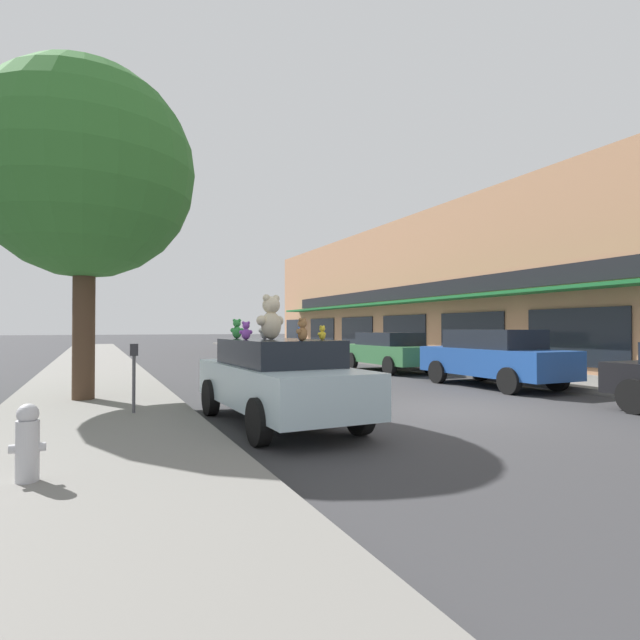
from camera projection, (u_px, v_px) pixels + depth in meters
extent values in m
plane|color=#333335|center=(447.00, 410.00, 10.35)|extent=(260.00, 260.00, 0.00)
cube|color=slate|center=(94.00, 435.00, 7.58)|extent=(3.48, 90.00, 0.15)
cube|color=tan|center=(527.00, 289.00, 26.84)|extent=(12.24, 41.74, 7.65)
cube|color=#19662D|center=(425.00, 300.00, 24.06)|extent=(1.11, 35.06, 0.12)
cube|color=black|center=(433.00, 289.00, 24.28)|extent=(0.08, 33.39, 0.70)
cube|color=black|center=(575.00, 337.00, 17.13)|extent=(0.06, 3.97, 2.00)
cube|color=black|center=(470.00, 335.00, 21.88)|extent=(0.06, 3.97, 2.00)
cube|color=black|center=(403.00, 334.00, 26.62)|extent=(0.06, 3.97, 2.00)
cube|color=black|center=(356.00, 333.00, 31.37)|extent=(0.06, 3.97, 2.00)
cube|color=black|center=(322.00, 332.00, 36.12)|extent=(0.06, 3.97, 2.00)
cube|color=black|center=(295.00, 332.00, 40.87)|extent=(0.06, 3.97, 2.00)
cube|color=#ADC6D1|center=(278.00, 385.00, 8.87)|extent=(1.88, 4.63, 0.70)
cube|color=black|center=(278.00, 352.00, 8.88)|extent=(1.61, 2.56, 0.45)
cylinder|color=black|center=(211.00, 397.00, 9.76)|extent=(0.22, 0.71, 0.70)
cylinder|color=black|center=(290.00, 392.00, 10.51)|extent=(0.22, 0.71, 0.70)
cylinder|color=black|center=(259.00, 422.00, 7.22)|extent=(0.22, 0.71, 0.70)
cylinder|color=black|center=(359.00, 413.00, 7.97)|extent=(0.22, 0.71, 0.70)
ellipsoid|color=beige|center=(271.00, 325.00, 9.06)|extent=(0.48, 0.45, 0.50)
sphere|color=beige|center=(271.00, 305.00, 9.07)|extent=(0.42, 0.42, 0.32)
sphere|color=beige|center=(276.00, 298.00, 9.15)|extent=(0.17, 0.17, 0.13)
sphere|color=beige|center=(266.00, 298.00, 8.98)|extent=(0.17, 0.17, 0.13)
sphere|color=white|center=(266.00, 306.00, 9.16)|extent=(0.16, 0.16, 0.12)
sphere|color=beige|center=(279.00, 321.00, 9.23)|extent=(0.24, 0.24, 0.19)
sphere|color=beige|center=(261.00, 321.00, 8.93)|extent=(0.24, 0.24, 0.19)
ellipsoid|color=white|center=(265.00, 333.00, 9.36)|extent=(0.23, 0.22, 0.24)
sphere|color=white|center=(265.00, 323.00, 9.36)|extent=(0.21, 0.21, 0.15)
sphere|color=white|center=(267.00, 320.00, 9.40)|extent=(0.09, 0.09, 0.06)
sphere|color=white|center=(263.00, 320.00, 9.32)|extent=(0.09, 0.09, 0.06)
sphere|color=white|center=(262.00, 324.00, 9.40)|extent=(0.08, 0.08, 0.06)
sphere|color=white|center=(268.00, 330.00, 9.44)|extent=(0.12, 0.12, 0.09)
sphere|color=white|center=(261.00, 330.00, 9.29)|extent=(0.12, 0.12, 0.09)
ellipsoid|color=green|center=(237.00, 332.00, 9.76)|extent=(0.24, 0.24, 0.24)
sphere|color=green|center=(237.00, 323.00, 9.76)|extent=(0.21, 0.21, 0.15)
sphere|color=green|center=(239.00, 320.00, 9.75)|extent=(0.09, 0.09, 0.06)
sphere|color=green|center=(234.00, 320.00, 9.78)|extent=(0.09, 0.09, 0.06)
sphere|color=#5ADA6D|center=(238.00, 324.00, 9.82)|extent=(0.08, 0.08, 0.06)
sphere|color=green|center=(242.00, 330.00, 9.75)|extent=(0.12, 0.12, 0.09)
sphere|color=green|center=(233.00, 330.00, 9.80)|extent=(0.12, 0.12, 0.09)
ellipsoid|color=yellow|center=(322.00, 336.00, 8.42)|extent=(0.15, 0.14, 0.15)
sphere|color=yellow|center=(322.00, 329.00, 8.42)|extent=(0.13, 0.13, 0.10)
sphere|color=yellow|center=(324.00, 327.00, 8.45)|extent=(0.05, 0.05, 0.04)
sphere|color=yellow|center=(321.00, 327.00, 8.40)|extent=(0.05, 0.05, 0.04)
sphere|color=#FFFF4D|center=(320.00, 329.00, 8.45)|extent=(0.05, 0.05, 0.04)
sphere|color=yellow|center=(324.00, 334.00, 8.47)|extent=(0.07, 0.07, 0.06)
sphere|color=yellow|center=(319.00, 334.00, 8.38)|extent=(0.07, 0.07, 0.06)
ellipsoid|color=purple|center=(246.00, 334.00, 8.69)|extent=(0.17, 0.14, 0.20)
sphere|color=purple|center=(246.00, 326.00, 8.69)|extent=(0.14, 0.14, 0.13)
sphere|color=purple|center=(249.00, 323.00, 8.71)|extent=(0.06, 0.06, 0.05)
sphere|color=purple|center=(243.00, 323.00, 8.68)|extent=(0.06, 0.06, 0.05)
sphere|color=#BA67ED|center=(245.00, 326.00, 8.74)|extent=(0.05, 0.05, 0.05)
sphere|color=purple|center=(250.00, 332.00, 8.73)|extent=(0.08, 0.08, 0.07)
sphere|color=purple|center=(241.00, 332.00, 8.67)|extent=(0.08, 0.08, 0.07)
ellipsoid|color=blue|center=(301.00, 336.00, 8.16)|extent=(0.13, 0.14, 0.14)
sphere|color=blue|center=(301.00, 330.00, 8.16)|extent=(0.12, 0.12, 0.09)
sphere|color=blue|center=(302.00, 328.00, 8.14)|extent=(0.05, 0.05, 0.04)
sphere|color=blue|center=(299.00, 328.00, 8.18)|extent=(0.05, 0.05, 0.04)
sphere|color=#548DFF|center=(302.00, 331.00, 8.19)|extent=(0.05, 0.05, 0.03)
sphere|color=blue|center=(304.00, 335.00, 8.13)|extent=(0.07, 0.07, 0.05)
sphere|color=blue|center=(298.00, 335.00, 8.20)|extent=(0.07, 0.07, 0.05)
ellipsoid|color=olive|center=(302.00, 334.00, 7.90)|extent=(0.23, 0.22, 0.23)
sphere|color=olive|center=(302.00, 323.00, 7.90)|extent=(0.20, 0.20, 0.14)
sphere|color=olive|center=(304.00, 320.00, 7.95)|extent=(0.08, 0.08, 0.06)
sphere|color=olive|center=(301.00, 320.00, 7.86)|extent=(0.08, 0.08, 0.06)
sphere|color=tan|center=(299.00, 324.00, 7.93)|extent=(0.08, 0.08, 0.05)
sphere|color=olive|center=(305.00, 331.00, 7.98)|extent=(0.12, 0.12, 0.08)
sphere|color=olive|center=(299.00, 331.00, 7.83)|extent=(0.12, 0.12, 0.08)
cylinder|color=black|center=(635.00, 396.00, 9.88)|extent=(0.20, 0.70, 0.70)
cube|color=#1E4793|center=(493.00, 362.00, 14.48)|extent=(1.76, 4.71, 0.77)
cube|color=black|center=(493.00, 339.00, 14.49)|extent=(1.55, 2.64, 0.55)
cylinder|color=black|center=(438.00, 372.00, 15.45)|extent=(0.20, 0.70, 0.70)
cylinder|color=black|center=(481.00, 370.00, 16.16)|extent=(0.20, 0.70, 0.70)
cylinder|color=black|center=(509.00, 381.00, 12.79)|extent=(0.20, 0.70, 0.70)
cylinder|color=black|center=(557.00, 378.00, 13.50)|extent=(0.20, 0.70, 0.70)
cube|color=#336B3D|center=(389.00, 354.00, 19.58)|extent=(1.83, 4.61, 0.68)
cube|color=black|center=(389.00, 339.00, 19.59)|extent=(1.61, 2.62, 0.50)
cylinder|color=black|center=(352.00, 361.00, 20.51)|extent=(0.20, 0.70, 0.70)
cylinder|color=black|center=(389.00, 360.00, 21.25)|extent=(0.20, 0.70, 0.70)
cylinder|color=black|center=(389.00, 366.00, 17.91)|extent=(0.20, 0.70, 0.70)
cylinder|color=black|center=(430.00, 364.00, 18.65)|extent=(0.20, 0.70, 0.70)
cylinder|color=#473323|center=(84.00, 330.00, 10.95)|extent=(0.46, 0.46, 3.02)
sphere|color=#33702D|center=(85.00, 171.00, 11.00)|extent=(4.73, 4.73, 4.73)
cylinder|color=#B2B2B7|center=(27.00, 451.00, 5.07)|extent=(0.22, 0.22, 0.62)
sphere|color=#B2B2B7|center=(28.00, 414.00, 5.07)|extent=(0.21, 0.21, 0.21)
cylinder|color=#B2B2B7|center=(14.00, 449.00, 5.02)|extent=(0.10, 0.09, 0.09)
cylinder|color=#B2B2B7|center=(40.00, 447.00, 5.12)|extent=(0.10, 0.09, 0.09)
cylinder|color=#4C4C51|center=(134.00, 384.00, 9.18)|extent=(0.06, 0.06, 1.05)
cube|color=#2D2D33|center=(134.00, 350.00, 9.19)|extent=(0.14, 0.10, 0.22)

